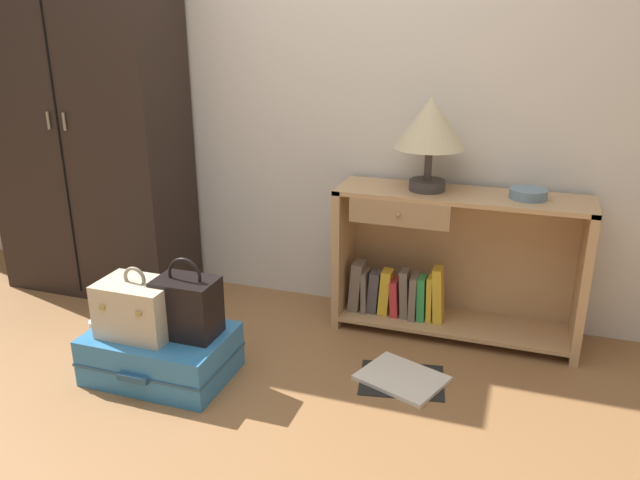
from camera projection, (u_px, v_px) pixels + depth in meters
name	position (u px, v px, depth m)	size (l,w,h in m)	color
ground_plane	(199.00, 456.00, 2.28)	(9.00, 9.00, 0.00)	olive
back_wall	(329.00, 60.00, 3.17)	(6.40, 0.10, 2.60)	silver
wardrobe	(87.00, 115.00, 3.41)	(1.04, 0.47, 2.01)	black
bookshelf	(446.00, 264.00, 3.09)	(1.18, 0.34, 0.73)	tan
table_lamp	(430.00, 126.00, 2.88)	(0.33, 0.33, 0.44)	#3D3838
bowl	(528.00, 194.00, 2.84)	(0.17, 0.17, 0.05)	slate
suitcase_large	(162.00, 353.00, 2.76)	(0.61, 0.44, 0.21)	teal
train_case	(138.00, 308.00, 2.68)	(0.32, 0.24, 0.31)	beige
handbag	(187.00, 306.00, 2.67)	(0.26, 0.18, 0.35)	black
bottle	(99.00, 335.00, 2.97)	(0.08, 0.08, 0.18)	white
open_book_on_floor	(402.00, 379.00, 2.75)	(0.42, 0.38, 0.02)	white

